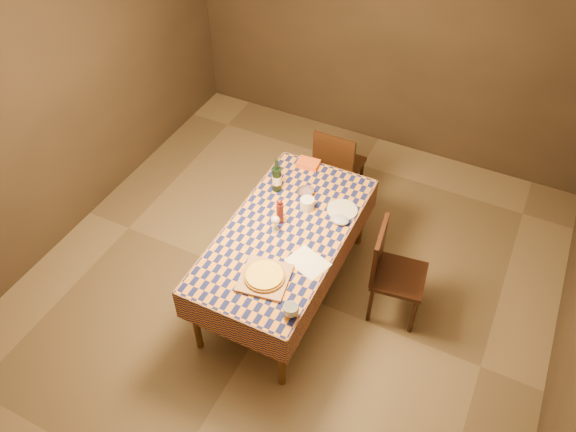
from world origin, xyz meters
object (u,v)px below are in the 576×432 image
Objects in this scene: dining_table at (285,238)px; chair_far at (337,164)px; cutting_board at (265,278)px; white_plate at (342,210)px; chair_right at (390,268)px; pizza at (265,276)px; wine_bottle at (277,179)px; bowl at (306,192)px.

chair_far is at bearing 92.42° from dining_table.
dining_table is 1.98× the size of chair_far.
white_plate is (0.24, 0.93, -0.00)m from cutting_board.
chair_far reaches higher than dining_table.
dining_table is at bearing -165.82° from chair_right.
cutting_board is 1.40× the size of white_plate.
white_plate is 0.27× the size of chair_far.
cutting_board reaches higher than white_plate.
chair_far is (-0.13, 1.76, -0.28)m from pizza.
chair_right is at bearing -48.94° from chair_far.
pizza is at bearing 0.00° from cutting_board.
wine_bottle is at bearing 124.48° from dining_table.
bowl is at bearing -88.89° from chair_far.
wine_bottle is (-0.29, 0.42, 0.20)m from dining_table.
white_plate is (0.36, -0.05, -0.02)m from bowl.
wine_bottle is at bearing -167.34° from bowl.
bowl reaches higher than cutting_board.
pizza is at bearing -68.35° from wine_bottle.
cutting_board is 1.00m from wine_bottle.
pizza is at bearing -81.10° from dining_table.
cutting_board is at bearing -136.99° from chair_right.
chair_far is 1.38m from chair_right.
dining_table is at bearing -127.23° from white_plate.
bowl is 0.96m from chair_right.
chair_right is at bearing -21.59° from white_plate.
chair_far is at bearing 91.11° from bowl.
cutting_board is 0.93× the size of pizza.
chair_right reaches higher than dining_table.
wine_bottle reaches higher than white_plate.
chair_far reaches higher than white_plate.
wine_bottle is 0.36× the size of chair_right.
wine_bottle is at bearing 111.65° from pizza.
wine_bottle is at bearing -179.48° from white_plate.
wine_bottle reaches higher than pizza.
dining_table is 0.54m from white_plate.
wine_bottle reaches higher than chair_far.
wine_bottle is (-0.37, 0.92, 0.11)m from cutting_board.
wine_bottle is 1.21m from chair_right.
pizza reaches higher than dining_table.
cutting_board is 0.03m from pizza.
dining_table is 1.26m from chair_far.
dining_table is 7.21× the size of white_plate.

